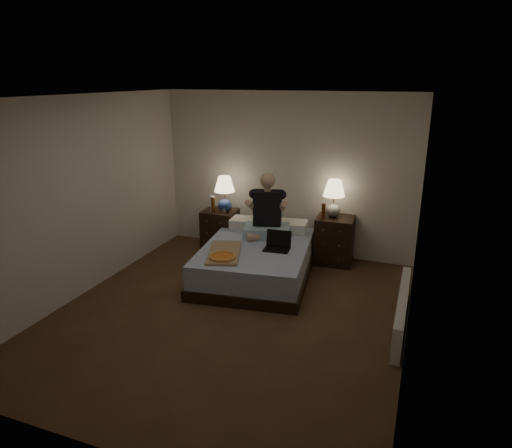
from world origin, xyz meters
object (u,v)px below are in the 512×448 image
at_px(pizza_box, 222,257).
at_px(water_bottle, 212,204).
at_px(lamp_left, 225,194).
at_px(lamp_right, 334,199).
at_px(nightstand_left, 220,230).
at_px(beer_bottle_left, 213,205).
at_px(beer_bottle_right, 323,211).
at_px(laptop, 277,242).
at_px(nightstand_right, 334,240).
at_px(bed, 256,261).
at_px(radiator, 402,310).
at_px(soda_can, 224,209).
at_px(person, 267,206).

bearing_deg(pizza_box, water_bottle, 102.04).
distance_m(lamp_left, lamp_right, 1.69).
height_order(nightstand_left, beer_bottle_left, beer_bottle_left).
bearing_deg(nightstand_left, beer_bottle_right, -1.58).
relative_size(water_bottle, laptop, 0.74).
xyz_separation_m(nightstand_left, beer_bottle_left, (-0.06, -0.10, 0.45)).
bearing_deg(nightstand_right, lamp_left, -178.70).
xyz_separation_m(beer_bottle_left, pizza_box, (0.76, -1.33, -0.27)).
bearing_deg(bed, nightstand_right, 37.69).
height_order(lamp_right, beer_bottle_left, lamp_right).
bearing_deg(laptop, water_bottle, 145.63).
bearing_deg(bed, radiator, -25.93).
bearing_deg(pizza_box, bed, 53.40).
distance_m(water_bottle, radiator, 3.35).
relative_size(bed, beer_bottle_right, 8.17).
relative_size(lamp_right, water_bottle, 2.24).
bearing_deg(radiator, water_bottle, 155.39).
relative_size(soda_can, person, 0.11).
xyz_separation_m(nightstand_right, radiator, (1.09, -1.59, -0.16)).
bearing_deg(soda_can, nightstand_right, 6.60).
bearing_deg(lamp_right, radiator, -54.80).
bearing_deg(soda_can, beer_bottle_right, 2.56).
bearing_deg(nightstand_right, bed, -138.04).
xyz_separation_m(beer_bottle_right, person, (-0.74, -0.37, 0.11)).
relative_size(nightstand_left, soda_can, 6.68).
distance_m(water_bottle, beer_bottle_right, 1.75).
height_order(water_bottle, soda_can, water_bottle).
distance_m(bed, laptop, 0.48).
height_order(beer_bottle_left, laptop, beer_bottle_left).
distance_m(soda_can, beer_bottle_left, 0.19).
xyz_separation_m(soda_can, beer_bottle_left, (-0.17, -0.03, 0.06)).
height_order(nightstand_left, pizza_box, nightstand_left).
distance_m(water_bottle, laptop, 1.53).
bearing_deg(beer_bottle_right, soda_can, -177.44).
relative_size(lamp_left, beer_bottle_left, 2.43).
xyz_separation_m(water_bottle, pizza_box, (0.78, -1.34, -0.28)).
relative_size(bed, laptop, 5.53).
distance_m(beer_bottle_right, person, 0.83).
bearing_deg(lamp_right, bed, -133.10).
xyz_separation_m(bed, nightstand_left, (-0.91, 0.78, 0.10)).
relative_size(bed, radiator, 1.17).
height_order(person, pizza_box, person).
height_order(person, laptop, person).
bearing_deg(pizza_box, radiator, -19.05).
bearing_deg(bed, nightstand_left, 132.18).
xyz_separation_m(bed, laptop, (0.32, -0.06, 0.35)).
xyz_separation_m(lamp_left, beer_bottle_right, (1.57, -0.00, -0.12)).
bearing_deg(lamp_left, beer_bottle_left, -146.83).
distance_m(beer_bottle_right, pizza_box, 1.75).
bearing_deg(nightstand_left, laptop, -35.92).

